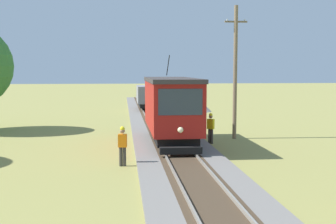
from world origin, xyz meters
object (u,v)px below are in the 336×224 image
(gravel_pile, at_px, (198,105))
(track_worker, at_px, (123,144))
(utility_pole_mid, at_px, (235,71))
(second_worker, at_px, (211,127))
(red_tram, at_px, (171,107))
(freight_car, at_px, (149,96))

(gravel_pile, bearing_deg, track_worker, -107.21)
(utility_pole_mid, relative_size, track_worker, 4.58)
(gravel_pile, distance_m, second_worker, 19.58)
(utility_pole_mid, relative_size, second_worker, 4.58)
(gravel_pile, bearing_deg, red_tram, -104.07)
(freight_car, distance_m, second_worker, 20.31)
(utility_pole_mid, height_order, second_worker, utility_pole_mid)
(freight_car, height_order, gravel_pile, freight_car)
(track_worker, relative_size, second_worker, 1.00)
(red_tram, xyz_separation_m, second_worker, (2.36, 0.44, -1.21))
(utility_pole_mid, xyz_separation_m, track_worker, (-6.94, -7.15, -3.20))
(freight_car, relative_size, utility_pole_mid, 0.64)
(track_worker, bearing_deg, second_worker, -36.39)
(freight_car, xyz_separation_m, track_worker, (-2.72, -25.61, -0.57))
(track_worker, bearing_deg, freight_car, 0.53)
(track_worker, bearing_deg, gravel_pile, -10.61)
(freight_car, height_order, track_worker, freight_car)
(red_tram, height_order, utility_pole_mid, utility_pole_mid)
(track_worker, bearing_deg, red_tram, -21.92)
(red_tram, bearing_deg, gravel_pile, 75.93)
(freight_car, bearing_deg, gravel_pile, -8.69)
(track_worker, distance_m, second_worker, 7.46)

